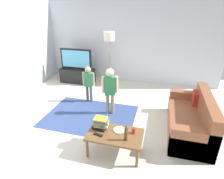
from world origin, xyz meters
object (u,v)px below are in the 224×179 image
(child_near_tv, at_px, (89,81))
(child_center, at_px, (110,87))
(tv, at_px, (76,59))
(book_stack, at_px, (101,123))
(coffee_table, at_px, (115,136))
(bottle, at_px, (126,134))
(floor_lamp, at_px, (109,39))
(tv_remote, at_px, (98,135))
(couch, at_px, (193,120))
(soda_can, at_px, (134,131))
(tv_stand, at_px, (78,76))
(plate, at_px, (119,130))

(child_near_tv, height_order, child_center, child_center)
(tv, bearing_deg, book_stack, -57.62)
(tv, height_order, coffee_table, tv)
(book_stack, xyz_separation_m, bottle, (0.52, -0.22, 0.01))
(floor_lamp, relative_size, tv_remote, 10.47)
(couch, distance_m, floor_lamp, 3.52)
(book_stack, xyz_separation_m, tv_remote, (0.02, -0.22, -0.10))
(floor_lamp, relative_size, bottle, 5.97)
(couch, height_order, book_stack, couch)
(child_center, relative_size, soda_can, 9.97)
(floor_lamp, relative_size, child_near_tv, 1.71)
(tv_stand, relative_size, soda_can, 10.00)
(couch, height_order, bottle, couch)
(tv_stand, height_order, tv_remote, tv_stand)
(floor_lamp, bearing_deg, tv_stand, -172.42)
(coffee_table, bearing_deg, tv, 125.45)
(bottle, xyz_separation_m, plate, (-0.17, 0.24, -0.12))
(floor_lamp, height_order, child_center, floor_lamp)
(tv_stand, relative_size, floor_lamp, 0.67)
(couch, bearing_deg, tv_stand, 150.81)
(tv_stand, height_order, soda_can, soda_can)
(child_near_tv, distance_m, soda_can, 2.30)
(tv, distance_m, floor_lamp, 1.35)
(child_near_tv, relative_size, plate, 4.73)
(floor_lamp, bearing_deg, soda_can, -66.62)
(child_center, relative_size, tv_remote, 7.04)
(couch, xyz_separation_m, floor_lamp, (-2.48, 2.17, 1.25))
(tv_remote, bearing_deg, tv, 133.95)
(floor_lamp, xyz_separation_m, bottle, (1.25, -3.34, -1.00))
(coffee_table, bearing_deg, floor_lamp, 107.72)
(coffee_table, xyz_separation_m, bottle, (0.22, -0.12, 0.17))
(soda_can, bearing_deg, child_near_tv, 132.21)
(tv_stand, xyz_separation_m, book_stack, (1.87, -2.97, 0.29))
(child_near_tv, relative_size, tv_remote, 6.12)
(couch, relative_size, book_stack, 5.82)
(book_stack, relative_size, plate, 1.41)
(book_stack, height_order, tv_remote, book_stack)
(tv, height_order, book_stack, tv)
(tv_stand, relative_size, child_center, 1.00)
(coffee_table, height_order, soda_can, soda_can)
(child_center, xyz_separation_m, soda_can, (0.79, -1.22, -0.24))
(couch, distance_m, plate, 1.68)
(book_stack, bearing_deg, bottle, -22.81)
(tv, distance_m, bottle, 3.98)
(tv, bearing_deg, tv_remote, -59.17)
(child_near_tv, height_order, book_stack, child_near_tv)
(tv, height_order, bottle, tv)
(tv, xyz_separation_m, couch, (3.62, -2.00, -0.56))
(couch, bearing_deg, book_stack, -151.45)
(couch, height_order, soda_can, couch)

